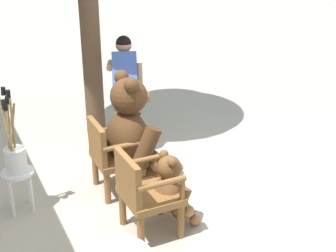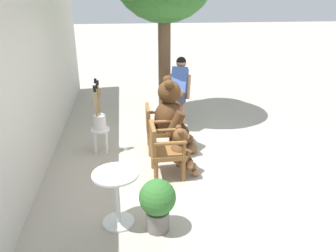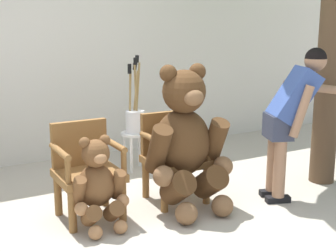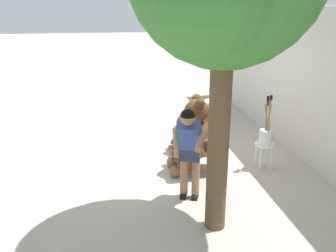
{
  "view_description": "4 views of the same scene",
  "coord_description": "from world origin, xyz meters",
  "px_view_note": "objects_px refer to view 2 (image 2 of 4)",
  "views": [
    {
      "loc": [
        -4.02,
        1.94,
        2.77
      ],
      "look_at": [
        0.38,
        -0.23,
        0.71
      ],
      "focal_mm": 50.0,
      "sensor_mm": 36.0,
      "label": 1
    },
    {
      "loc": [
        -5.0,
        0.99,
        2.67
      ],
      "look_at": [
        0.08,
        0.28,
        0.62
      ],
      "focal_mm": 35.0,
      "sensor_mm": 36.0,
      "label": 2
    },
    {
      "loc": [
        -1.74,
        -3.45,
        1.75
      ],
      "look_at": [
        0.34,
        0.33,
        0.78
      ],
      "focal_mm": 50.0,
      "sensor_mm": 36.0,
      "label": 3
    },
    {
      "loc": [
        6.36,
        -1.23,
        2.89
      ],
      "look_at": [
        0.08,
        -0.23,
        0.74
      ],
      "focal_mm": 40.0,
      "sensor_mm": 36.0,
      "label": 4
    }
  ],
  "objects_px": {
    "teddy_bear_large": "(172,116)",
    "white_stool": "(101,134)",
    "wooden_chair_right": "(158,127)",
    "potted_plant": "(158,202)",
    "wooden_chair_left": "(164,148)",
    "person_visitor": "(179,88)",
    "teddy_bear_small": "(182,151)",
    "round_side_table": "(117,193)",
    "brush_bucket": "(99,118)"
  },
  "relations": [
    {
      "from": "teddy_bear_small",
      "to": "round_side_table",
      "type": "distance_m",
      "value": 1.5
    },
    {
      "from": "teddy_bear_large",
      "to": "potted_plant",
      "type": "distance_m",
      "value": 2.26
    },
    {
      "from": "wooden_chair_left",
      "to": "wooden_chair_right",
      "type": "bearing_deg",
      "value": -0.0
    },
    {
      "from": "teddy_bear_small",
      "to": "potted_plant",
      "type": "height_order",
      "value": "teddy_bear_small"
    },
    {
      "from": "brush_bucket",
      "to": "potted_plant",
      "type": "xyz_separation_m",
      "value": [
        -2.26,
        -0.79,
        -0.26
      ]
    },
    {
      "from": "teddy_bear_small",
      "to": "brush_bucket",
      "type": "bearing_deg",
      "value": 53.81
    },
    {
      "from": "teddy_bear_large",
      "to": "person_visitor",
      "type": "relative_size",
      "value": 0.91
    },
    {
      "from": "teddy_bear_small",
      "to": "white_stool",
      "type": "height_order",
      "value": "teddy_bear_small"
    },
    {
      "from": "wooden_chair_left",
      "to": "person_visitor",
      "type": "distance_m",
      "value": 2.03
    },
    {
      "from": "wooden_chair_right",
      "to": "brush_bucket",
      "type": "xyz_separation_m",
      "value": [
        0.07,
        1.03,
        0.2
      ]
    },
    {
      "from": "teddy_bear_small",
      "to": "potted_plant",
      "type": "xyz_separation_m",
      "value": [
        -1.3,
        0.52,
        0.0
      ]
    },
    {
      "from": "wooden_chair_right",
      "to": "brush_bucket",
      "type": "bearing_deg",
      "value": 86.37
    },
    {
      "from": "round_side_table",
      "to": "potted_plant",
      "type": "xyz_separation_m",
      "value": [
        -0.19,
        -0.48,
        -0.05
      ]
    },
    {
      "from": "wooden_chair_left",
      "to": "teddy_bear_small",
      "type": "xyz_separation_m",
      "value": [
        0.0,
        -0.29,
        -0.07
      ]
    },
    {
      "from": "person_visitor",
      "to": "potted_plant",
      "type": "distance_m",
      "value": 3.34
    },
    {
      "from": "wooden_chair_right",
      "to": "person_visitor",
      "type": "bearing_deg",
      "value": -29.07
    },
    {
      "from": "person_visitor",
      "to": "white_stool",
      "type": "height_order",
      "value": "person_visitor"
    },
    {
      "from": "wooden_chair_left",
      "to": "teddy_bear_small",
      "type": "height_order",
      "value": "wooden_chair_left"
    },
    {
      "from": "round_side_table",
      "to": "potted_plant",
      "type": "height_order",
      "value": "round_side_table"
    },
    {
      "from": "teddy_bear_small",
      "to": "round_side_table",
      "type": "xyz_separation_m",
      "value": [
        -1.12,
        1.0,
        0.05
      ]
    },
    {
      "from": "wooden_chair_left",
      "to": "brush_bucket",
      "type": "xyz_separation_m",
      "value": [
        0.96,
        1.03,
        0.2
      ]
    },
    {
      "from": "teddy_bear_large",
      "to": "brush_bucket",
      "type": "xyz_separation_m",
      "value": [
        0.07,
        1.28,
        -0.01
      ]
    },
    {
      "from": "potted_plant",
      "to": "wooden_chair_right",
      "type": "bearing_deg",
      "value": -6.17
    },
    {
      "from": "wooden_chair_left",
      "to": "teddy_bear_large",
      "type": "bearing_deg",
      "value": -15.99
    },
    {
      "from": "teddy_bear_small",
      "to": "person_visitor",
      "type": "distance_m",
      "value": 1.99
    },
    {
      "from": "brush_bucket",
      "to": "round_side_table",
      "type": "height_order",
      "value": "brush_bucket"
    },
    {
      "from": "wooden_chair_left",
      "to": "potted_plant",
      "type": "relative_size",
      "value": 1.26
    },
    {
      "from": "wooden_chair_right",
      "to": "potted_plant",
      "type": "bearing_deg",
      "value": 173.83
    },
    {
      "from": "wooden_chair_right",
      "to": "potted_plant",
      "type": "distance_m",
      "value": 2.21
    },
    {
      "from": "person_visitor",
      "to": "white_stool",
      "type": "bearing_deg",
      "value": 120.75
    },
    {
      "from": "round_side_table",
      "to": "teddy_bear_large",
      "type": "bearing_deg",
      "value": -25.85
    },
    {
      "from": "wooden_chair_right",
      "to": "brush_bucket",
      "type": "height_order",
      "value": "brush_bucket"
    },
    {
      "from": "teddy_bear_large",
      "to": "white_stool",
      "type": "relative_size",
      "value": 2.97
    },
    {
      "from": "wooden_chair_right",
      "to": "teddy_bear_large",
      "type": "distance_m",
      "value": 0.33
    },
    {
      "from": "wooden_chair_left",
      "to": "white_stool",
      "type": "xyz_separation_m",
      "value": [
        0.96,
        1.02,
        -0.11
      ]
    },
    {
      "from": "brush_bucket",
      "to": "round_side_table",
      "type": "relative_size",
      "value": 1.26
    },
    {
      "from": "wooden_chair_right",
      "to": "teddy_bear_large",
      "type": "height_order",
      "value": "teddy_bear_large"
    },
    {
      "from": "wooden_chair_left",
      "to": "round_side_table",
      "type": "bearing_deg",
      "value": 147.28
    },
    {
      "from": "wooden_chair_left",
      "to": "teddy_bear_small",
      "type": "distance_m",
      "value": 0.29
    },
    {
      "from": "teddy_bear_large",
      "to": "person_visitor",
      "type": "distance_m",
      "value": 1.08
    },
    {
      "from": "wooden_chair_left",
      "to": "white_stool",
      "type": "relative_size",
      "value": 1.87
    },
    {
      "from": "wooden_chair_left",
      "to": "wooden_chair_right",
      "type": "relative_size",
      "value": 1.0
    },
    {
      "from": "teddy_bear_small",
      "to": "white_stool",
      "type": "xyz_separation_m",
      "value": [
        0.96,
        1.31,
        -0.04
      ]
    },
    {
      "from": "teddy_bear_large",
      "to": "teddy_bear_small",
      "type": "distance_m",
      "value": 0.93
    },
    {
      "from": "teddy_bear_large",
      "to": "brush_bucket",
      "type": "relative_size",
      "value": 1.51
    },
    {
      "from": "wooden_chair_right",
      "to": "teddy_bear_small",
      "type": "xyz_separation_m",
      "value": [
        -0.89,
        -0.29,
        -0.07
      ]
    },
    {
      "from": "wooden_chair_right",
      "to": "potted_plant",
      "type": "xyz_separation_m",
      "value": [
        -2.2,
        0.24,
        -0.07
      ]
    },
    {
      "from": "white_stool",
      "to": "round_side_table",
      "type": "distance_m",
      "value": 2.1
    },
    {
      "from": "teddy_bear_large",
      "to": "person_visitor",
      "type": "xyz_separation_m",
      "value": [
        1.01,
        -0.3,
        0.23
      ]
    },
    {
      "from": "teddy_bear_large",
      "to": "potted_plant",
      "type": "bearing_deg",
      "value": 167.33
    }
  ]
}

